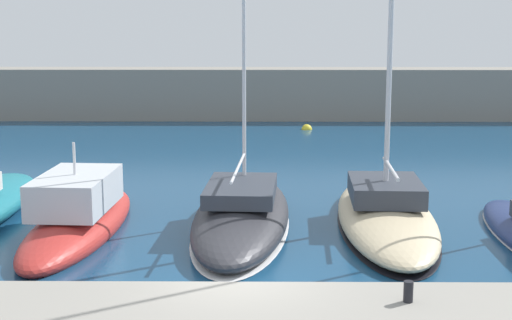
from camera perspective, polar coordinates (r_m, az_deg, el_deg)
ground_plane at (r=17.48m, az=-1.34°, el=-10.00°), size 120.00×120.00×0.00m
dock_pier at (r=16.00m, az=-1.52°, el=-11.19°), size 22.96×2.36×0.43m
breakwater_seawall at (r=46.77m, az=-0.16°, el=4.97°), size 108.00×2.73×3.07m
motorboat_red_second at (r=22.75m, az=-13.04°, el=-4.16°), size 2.69×8.61×3.08m
sailboat_charcoal_third at (r=22.74m, az=-1.06°, el=-4.03°), size 3.33×9.94×19.49m
sailboat_sand_fourth at (r=23.16m, az=9.64°, el=-3.76°), size 3.22×9.95×20.33m
mooring_buoy_yellow at (r=42.48m, az=3.80°, el=2.28°), size 0.58×0.58×0.58m
dock_bollard at (r=16.11m, az=11.28°, el=-9.59°), size 0.20×0.20×0.44m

